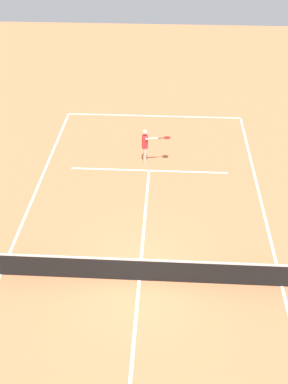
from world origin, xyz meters
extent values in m
plane|color=#D37A4C|center=(0.00, 0.00, 0.00)|extent=(60.00, 60.00, 0.00)
cube|color=white|center=(0.00, -12.36, 0.00)|extent=(9.49, 0.10, 0.01)
cube|color=white|center=(-4.74, 0.00, 0.00)|extent=(0.10, 24.72, 0.01)
cube|color=white|center=(4.74, 0.00, 0.00)|extent=(0.10, 24.72, 0.01)
cube|color=white|center=(0.00, -6.80, 0.00)|extent=(7.11, 0.10, 0.01)
cube|color=white|center=(0.00, 0.00, 0.00)|extent=(0.10, 13.60, 0.01)
cube|color=black|center=(0.00, 0.00, 0.46)|extent=(10.09, 0.03, 0.91)
cube|color=white|center=(0.00, 0.00, 0.93)|extent=(10.09, 0.04, 0.06)
cylinder|color=beige|center=(0.25, -7.57, 0.40)|extent=(0.12, 0.12, 0.80)
cylinder|color=beige|center=(0.21, -7.37, 0.40)|extent=(0.12, 0.12, 0.80)
cylinder|color=red|center=(0.23, -7.47, 1.11)|extent=(0.28, 0.28, 0.63)
sphere|color=beige|center=(0.23, -7.47, 1.61)|extent=(0.23, 0.23, 0.23)
cylinder|color=beige|center=(0.26, -7.65, 1.15)|extent=(0.09, 0.09, 0.56)
cylinder|color=beige|center=(-0.08, -7.34, 1.36)|extent=(0.56, 0.19, 0.09)
cylinder|color=black|center=(-0.48, -7.41, 1.36)|extent=(0.26, 0.08, 0.04)
ellipsoid|color=red|center=(-0.77, -7.46, 1.36)|extent=(0.36, 0.33, 0.04)
sphere|color=#CCE033|center=(-1.20, -6.82, 0.03)|extent=(0.07, 0.07, 0.07)
camera|label=1|loc=(-0.79, 11.03, 11.52)|focal=43.72mm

